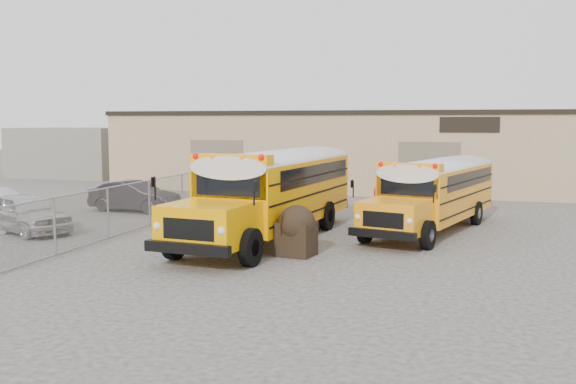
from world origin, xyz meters
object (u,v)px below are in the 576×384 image
(school_bus_right, at_px, (475,177))
(tarp_bundle, at_px, (297,230))
(car_silver, at_px, (26,213))
(car_dark, at_px, (135,196))
(school_bus_left, at_px, (331,173))

(school_bus_right, height_order, tarp_bundle, school_bus_right)
(car_silver, bearing_deg, car_dark, 14.79)
(school_bus_left, xyz_separation_m, tarp_bundle, (0.85, -9.18, -1.01))
(school_bus_right, height_order, car_dark, school_bus_right)
(school_bus_right, bearing_deg, school_bus_left, -160.36)
(school_bus_left, bearing_deg, tarp_bundle, -84.68)
(car_silver, bearing_deg, tarp_bundle, -72.11)
(school_bus_right, bearing_deg, tarp_bundle, -114.89)
(school_bus_right, bearing_deg, car_dark, -164.81)
(tarp_bundle, height_order, car_dark, tarp_bundle)
(school_bus_left, distance_m, tarp_bundle, 9.28)
(tarp_bundle, distance_m, car_dark, 12.04)
(car_dark, bearing_deg, school_bus_right, -67.80)
(car_dark, bearing_deg, car_silver, 177.04)
(school_bus_left, distance_m, car_silver, 12.60)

